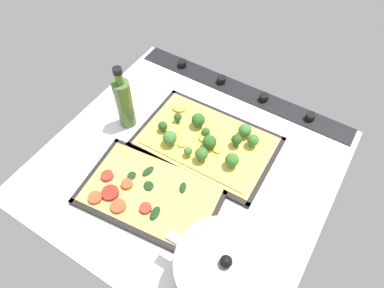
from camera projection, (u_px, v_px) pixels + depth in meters
ground_plane at (187, 166)px, 97.93cm from camera, size 75.63×72.39×3.00cm
stove_control_panel at (242, 90)px, 113.02cm from camera, size 72.60×7.00×2.60cm
baking_tray_front at (206, 143)px, 100.50cm from camera, size 38.84×26.09×1.30cm
broccoli_pizza at (207, 140)px, 98.96cm from camera, size 36.38×23.64×6.07cm
baking_tray_back at (151, 194)px, 90.54cm from camera, size 37.65×26.16×1.30cm
veggie_pizza_back at (147, 193)px, 89.93cm from camera, size 34.98×23.50×1.90cm
cooking_pot at (223, 274)px, 72.22cm from camera, size 26.94×20.13×15.71cm
oil_bottle at (124, 102)px, 98.79cm from camera, size 4.88×4.88×20.93cm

